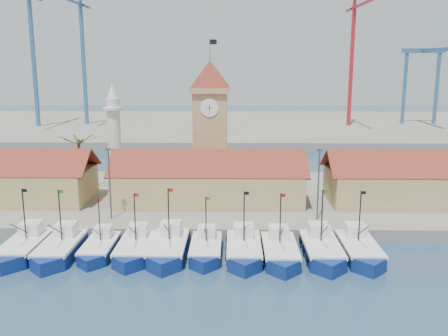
{
  "coord_description": "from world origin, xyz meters",
  "views": [
    {
      "loc": [
        3.33,
        -48.25,
        20.83
      ],
      "look_at": [
        2.18,
        18.0,
        6.83
      ],
      "focal_mm": 40.0,
      "sensor_mm": 36.0,
      "label": 1
    }
  ],
  "objects_px": {
    "boat_5": "(206,250)",
    "minaret": "(114,136)",
    "boat_0": "(23,249)",
    "clock_tower": "(210,123)"
  },
  "relations": [
    {
      "from": "boat_0",
      "to": "clock_tower",
      "type": "relative_size",
      "value": 0.45
    },
    {
      "from": "clock_tower",
      "to": "boat_0",
      "type": "bearing_deg",
      "value": -130.67
    },
    {
      "from": "boat_0",
      "to": "minaret",
      "type": "height_order",
      "value": "minaret"
    },
    {
      "from": "boat_0",
      "to": "clock_tower",
      "type": "distance_m",
      "value": 32.14
    },
    {
      "from": "boat_5",
      "to": "clock_tower",
      "type": "relative_size",
      "value": 0.4
    },
    {
      "from": "boat_5",
      "to": "minaret",
      "type": "bearing_deg",
      "value": 121.96
    },
    {
      "from": "boat_0",
      "to": "boat_5",
      "type": "height_order",
      "value": "boat_0"
    },
    {
      "from": "boat_5",
      "to": "clock_tower",
      "type": "height_order",
      "value": "clock_tower"
    },
    {
      "from": "clock_tower",
      "to": "minaret",
      "type": "height_order",
      "value": "clock_tower"
    },
    {
      "from": "boat_5",
      "to": "minaret",
      "type": "xyz_separation_m",
      "value": [
        -15.44,
        24.75,
        9.01
      ]
    }
  ]
}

